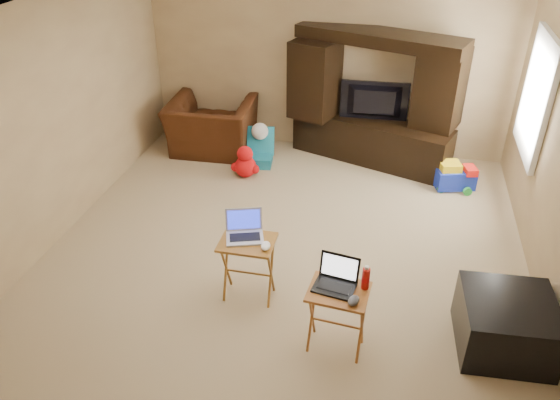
% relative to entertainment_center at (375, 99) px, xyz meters
% --- Properties ---
extents(floor, '(5.50, 5.50, 0.00)m').
position_rel_entertainment_center_xyz_m(floor, '(-0.69, -2.45, -0.89)').
color(floor, '#C3B487').
rests_on(floor, ground).
extents(ceiling, '(5.50, 5.50, 0.00)m').
position_rel_entertainment_center_xyz_m(ceiling, '(-0.69, -2.45, 1.61)').
color(ceiling, silver).
rests_on(ceiling, ground).
extents(wall_back, '(5.00, 0.00, 5.00)m').
position_rel_entertainment_center_xyz_m(wall_back, '(-0.69, 0.30, 0.36)').
color(wall_back, tan).
rests_on(wall_back, ground).
extents(wall_front, '(5.00, 0.00, 5.00)m').
position_rel_entertainment_center_xyz_m(wall_front, '(-0.69, -5.20, 0.36)').
color(wall_front, tan).
rests_on(wall_front, ground).
extents(wall_left, '(0.00, 5.50, 5.50)m').
position_rel_entertainment_center_xyz_m(wall_left, '(-3.19, -2.45, 0.36)').
color(wall_left, tan).
rests_on(wall_left, ground).
extents(window_pane, '(0.00, 1.20, 1.20)m').
position_rel_entertainment_center_xyz_m(window_pane, '(1.79, -0.90, 0.51)').
color(window_pane, white).
rests_on(window_pane, ground).
extents(window_frame, '(0.06, 1.14, 1.34)m').
position_rel_entertainment_center_xyz_m(window_frame, '(1.77, -0.90, 0.51)').
color(window_frame, white).
rests_on(window_frame, ground).
extents(entertainment_center, '(2.24, 1.23, 1.79)m').
position_rel_entertainment_center_xyz_m(entertainment_center, '(0.00, 0.00, 0.00)').
color(entertainment_center, black).
rests_on(entertainment_center, floor).
extents(television, '(0.91, 0.16, 0.52)m').
position_rel_entertainment_center_xyz_m(television, '(-0.00, -0.03, -0.04)').
color(television, black).
rests_on(television, entertainment_center).
extents(recliner, '(1.20, 1.06, 0.75)m').
position_rel_entertainment_center_xyz_m(recliner, '(-2.23, -0.23, -0.52)').
color(recliner, '#40200D').
rests_on(recliner, floor).
extents(child_rocker, '(0.43, 0.47, 0.50)m').
position_rel_entertainment_center_xyz_m(child_rocker, '(-1.49, -0.49, -0.64)').
color(child_rocker, '#19738D').
rests_on(child_rocker, floor).
extents(plush_toy, '(0.40, 0.33, 0.44)m').
position_rel_entertainment_center_xyz_m(plush_toy, '(-1.56, -0.87, -0.67)').
color(plush_toy, red).
rests_on(plush_toy, floor).
extents(push_toy, '(0.57, 0.48, 0.37)m').
position_rel_entertainment_center_xyz_m(push_toy, '(1.13, -0.59, -0.71)').
color(push_toy, '#162CB6').
rests_on(push_toy, floor).
extents(ottoman, '(0.80, 0.80, 0.48)m').
position_rel_entertainment_center_xyz_m(ottoman, '(1.40, -3.30, -0.65)').
color(ottoman, black).
rests_on(ottoman, floor).
extents(tray_table_left, '(0.50, 0.40, 0.64)m').
position_rel_entertainment_center_xyz_m(tray_table_left, '(-0.88, -3.16, -0.57)').
color(tray_table_left, '#AB6F29').
rests_on(tray_table_left, floor).
extents(tray_table_right, '(0.52, 0.43, 0.63)m').
position_rel_entertainment_center_xyz_m(tray_table_right, '(0.01, -3.63, -0.58)').
color(tray_table_right, '#A96D29').
rests_on(tray_table_right, floor).
extents(laptop_left, '(0.41, 0.37, 0.24)m').
position_rel_entertainment_center_xyz_m(laptop_left, '(-0.91, -3.13, -0.13)').
color(laptop_left, '#B5B4B9').
rests_on(laptop_left, tray_table_left).
extents(laptop_right, '(0.37, 0.32, 0.24)m').
position_rel_entertainment_center_xyz_m(laptop_right, '(-0.03, -3.61, -0.14)').
color(laptop_right, black).
rests_on(laptop_right, tray_table_right).
extents(mouse_left, '(0.09, 0.14, 0.05)m').
position_rel_entertainment_center_xyz_m(mouse_left, '(-0.69, -3.23, -0.22)').
color(mouse_left, white).
rests_on(mouse_left, tray_table_left).
extents(mouse_right, '(0.12, 0.15, 0.05)m').
position_rel_entertainment_center_xyz_m(mouse_right, '(0.14, -3.75, -0.24)').
color(mouse_right, '#404145').
rests_on(mouse_right, tray_table_right).
extents(water_bottle, '(0.06, 0.06, 0.19)m').
position_rel_entertainment_center_xyz_m(water_bottle, '(0.21, -3.55, -0.17)').
color(water_bottle, '#BB110B').
rests_on(water_bottle, tray_table_right).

